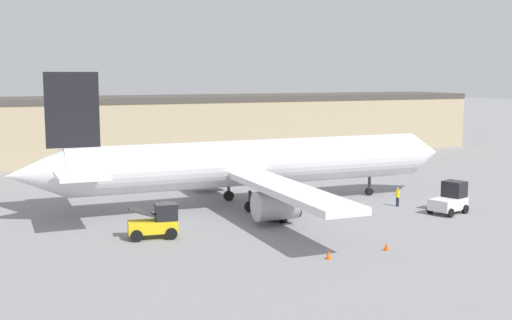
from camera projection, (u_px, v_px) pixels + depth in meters
name	position (u px, v px, depth m)	size (l,w,h in m)	color
ground_plane	(256.00, 205.00, 55.49)	(400.00, 400.00, 0.00)	gray
terminal_building	(232.00, 124.00, 91.40)	(72.62, 12.44, 8.27)	tan
airplane	(246.00, 164.00, 54.66)	(39.20, 36.40, 11.38)	white
ground_crew_worker	(398.00, 196.00, 54.70)	(0.36, 0.36, 1.62)	#1E2338
baggage_tug	(284.00, 205.00, 50.34)	(3.74, 3.41, 2.10)	#2D2D33
belt_loader_truck	(156.00, 222.00, 44.09)	(3.52, 2.19, 2.38)	yellow
pushback_tug	(450.00, 199.00, 52.00)	(3.56, 2.93, 2.56)	silver
safety_cone_near	(387.00, 246.00, 41.01)	(0.36, 0.36, 0.55)	#EF590F
safety_cone_far	(329.00, 255.00, 39.05)	(0.36, 0.36, 0.55)	#EF590F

